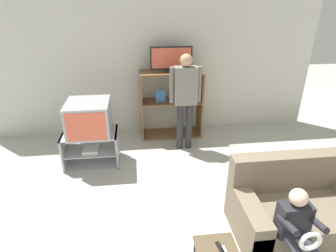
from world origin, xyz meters
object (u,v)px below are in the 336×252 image
object	(u,v)px
media_shelf	(171,104)
remote_control_black	(220,248)
television_flat	(171,60)
person_seated_child	(297,228)
tv_stand	(92,148)
couch	(297,210)
person_standing_adult	(185,94)
television_main	(89,118)

from	to	relation	value
media_shelf	remote_control_black	world-z (taller)	media_shelf
television_flat	person_seated_child	world-z (taller)	television_flat
television_flat	remote_control_black	distance (m)	3.33
tv_stand	media_shelf	distance (m)	1.70
couch	person_standing_adult	bearing A→B (deg)	114.77
television_main	person_seated_child	xyz separation A→B (m)	(2.18, -2.27, -0.25)
television_main	remote_control_black	distance (m)	2.73
couch	person_seated_child	xyz separation A→B (m)	(-0.34, -0.51, 0.27)
television_main	media_shelf	world-z (taller)	media_shelf
tv_stand	couch	xyz separation A→B (m)	(2.55, -1.78, 0.02)
tv_stand	remote_control_black	size ratio (longest dim) A/B	6.01
media_shelf	person_standing_adult	world-z (taller)	person_standing_adult
media_shelf	couch	size ratio (longest dim) A/B	0.87
remote_control_black	person_seated_child	xyz separation A→B (m)	(0.73, 0.00, 0.16)
tv_stand	person_standing_adult	bearing A→B (deg)	11.20
remote_control_black	tv_stand	bearing A→B (deg)	113.47
tv_stand	media_shelf	bearing A→B (deg)	31.46
television_main	person_standing_adult	world-z (taller)	person_standing_adult
media_shelf	remote_control_black	size ratio (longest dim) A/B	8.85
media_shelf	television_flat	world-z (taller)	television_flat
tv_stand	television_flat	world-z (taller)	television_flat
person_standing_adult	person_seated_child	distance (m)	2.71
tv_stand	person_standing_adult	size ratio (longest dim) A/B	0.51
media_shelf	television_flat	xyz separation A→B (m)	(0.00, -0.00, 0.83)
television_main	media_shelf	xyz separation A→B (m)	(1.39, 0.87, -0.16)
media_shelf	television_flat	bearing A→B (deg)	-16.33
person_seated_child	remote_control_black	bearing A→B (deg)	-179.87
television_main	couch	distance (m)	3.12
couch	tv_stand	bearing A→B (deg)	145.12
television_flat	television_main	bearing A→B (deg)	-147.98
tv_stand	television_main	bearing A→B (deg)	-18.62
tv_stand	couch	bearing A→B (deg)	-34.88
couch	person_seated_child	size ratio (longest dim) A/B	1.57
tv_stand	television_flat	distance (m)	2.05
media_shelf	person_seated_child	world-z (taller)	media_shelf
television_flat	person_standing_adult	xyz separation A→B (m)	(0.17, -0.55, -0.45)
television_main	person_seated_child	distance (m)	3.16
tv_stand	remote_control_black	distance (m)	2.72
person_standing_adult	person_seated_child	xyz separation A→B (m)	(0.62, -2.60, -0.47)
tv_stand	television_main	distance (m)	0.54
person_standing_adult	person_seated_child	world-z (taller)	person_standing_adult
person_standing_adult	television_flat	bearing A→B (deg)	107.00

